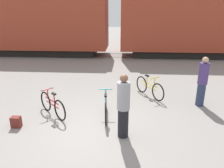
# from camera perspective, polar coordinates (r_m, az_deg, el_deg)

# --- Properties ---
(ground_plane) EXTENTS (80.00, 80.00, 0.00)m
(ground_plane) POSITION_cam_1_polar(r_m,az_deg,el_deg) (6.73, -5.06, -11.62)
(ground_plane) COLOR gray
(freight_train) EXTENTS (49.78, 2.92, 5.68)m
(freight_train) POSITION_cam_1_polar(r_m,az_deg,el_deg) (16.85, 0.55, 17.54)
(freight_train) COLOR black
(freight_train) RESTS_ON ground_plane
(rail_near) EXTENTS (61.78, 0.07, 0.01)m
(rail_near) POSITION_cam_1_polar(r_m,az_deg,el_deg) (16.49, 0.37, 7.02)
(rail_near) COLOR #4C4238
(rail_near) RESTS_ON ground_plane
(rail_far) EXTENTS (61.78, 0.07, 0.01)m
(rail_far) POSITION_cam_1_polar(r_m,az_deg,el_deg) (17.89, 0.65, 7.97)
(rail_far) COLOR #4C4238
(rail_far) RESTS_ON ground_plane
(bicycle_maroon) EXTENTS (1.25, 1.21, 0.88)m
(bicycle_maroon) POSITION_cam_1_polar(r_m,az_deg,el_deg) (7.61, -15.30, -5.31)
(bicycle_maroon) COLOR black
(bicycle_maroon) RESTS_ON ground_plane
(bicycle_yellow) EXTENTS (1.00, 1.53, 0.89)m
(bicycle_yellow) POSITION_cam_1_polar(r_m,az_deg,el_deg) (9.05, 9.75, -0.93)
(bicycle_yellow) COLOR black
(bicycle_yellow) RESTS_ON ground_plane
(bicycle_teal) EXTENTS (0.46, 1.74, 0.89)m
(bicycle_teal) POSITION_cam_1_polar(r_m,az_deg,el_deg) (7.23, -1.64, -5.86)
(bicycle_teal) COLOR black
(bicycle_teal) RESTS_ON ground_plane
(person_in_grey) EXTENTS (0.35, 0.35, 1.83)m
(person_in_grey) POSITION_cam_1_polar(r_m,az_deg,el_deg) (5.94, 2.99, -5.86)
(person_in_grey) COLOR black
(person_in_grey) RESTS_ON ground_plane
(person_in_purple) EXTENTS (0.35, 0.35, 1.84)m
(person_in_purple) POSITION_cam_1_polar(r_m,az_deg,el_deg) (8.56, 22.54, 0.56)
(person_in_purple) COLOR #283351
(person_in_purple) RESTS_ON ground_plane
(backpack) EXTENTS (0.28, 0.20, 0.34)m
(backpack) POSITION_cam_1_polar(r_m,az_deg,el_deg) (7.33, -23.77, -9.07)
(backpack) COLOR maroon
(backpack) RESTS_ON ground_plane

